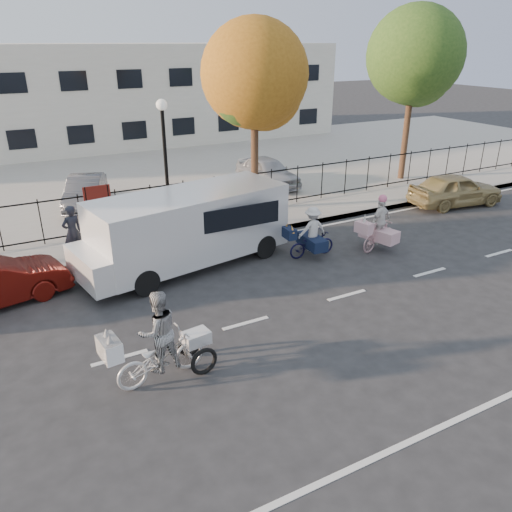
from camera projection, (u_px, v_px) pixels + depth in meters
ground at (246, 323)px, 11.87m from camera, size 120.00×120.00×0.00m
road_markings at (246, 323)px, 11.87m from camera, size 60.00×9.52×0.01m
curb at (174, 248)px, 15.92m from camera, size 60.00×0.10×0.15m
sidewalk at (163, 238)px, 16.77m from camera, size 60.00×2.20×0.15m
parking_lot at (104, 178)px, 23.97m from camera, size 60.00×15.60×0.15m
iron_fence at (151, 206)px, 17.33m from camera, size 58.00×0.06×1.50m
building at (62, 96)px, 30.90m from camera, size 34.00×10.00×6.00m
lamppost at (164, 142)px, 16.34m from camera, size 0.36×0.36×4.33m
street_sign at (98, 202)px, 16.00m from camera, size 0.85×0.06×1.80m
zebra_trike at (160, 346)px, 9.67m from camera, size 2.24×0.98×1.92m
unicorn_bike at (379, 230)px, 15.79m from camera, size 1.85×1.32×1.82m
bull_bike at (311, 237)px, 15.31m from camera, size 1.72×1.18×1.59m
white_van at (187, 226)px, 14.47m from camera, size 6.54×3.08×2.22m
gold_sedan at (456, 190)px, 20.07m from camera, size 4.05×2.09×1.32m
pedestrian at (72, 232)px, 14.78m from camera, size 0.69×0.56×1.63m
lot_car_c at (85, 192)px, 19.51m from camera, size 2.36×3.81×1.18m
lot_car_d at (268, 172)px, 22.28m from camera, size 1.72×3.82×1.27m
tree_mid at (257, 79)px, 17.71m from camera, size 3.82×3.82×7.01m
tree_east at (416, 60)px, 21.77m from camera, size 4.20×4.20×7.69m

